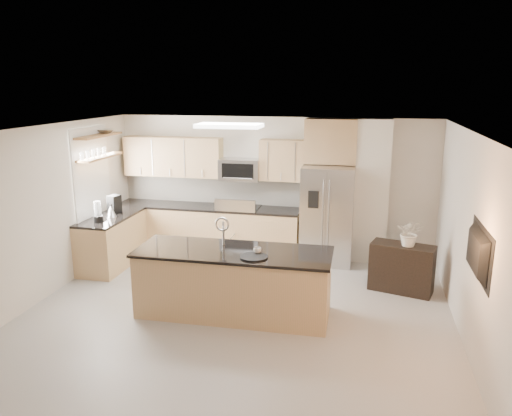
% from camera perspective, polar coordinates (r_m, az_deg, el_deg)
% --- Properties ---
extents(floor, '(6.50, 6.50, 0.00)m').
position_cam_1_polar(floor, '(6.91, -3.13, -13.48)').
color(floor, '#A4A09C').
rests_on(floor, ground).
extents(ceiling, '(6.00, 6.50, 0.02)m').
position_cam_1_polar(ceiling, '(6.16, -3.45, 8.52)').
color(ceiling, white).
rests_on(ceiling, wall_back).
extents(wall_back, '(6.00, 0.02, 2.60)m').
position_cam_1_polar(wall_back, '(9.49, 2.01, 2.53)').
color(wall_back, beige).
rests_on(wall_back, floor).
extents(wall_front, '(6.00, 0.02, 2.60)m').
position_cam_1_polar(wall_front, '(3.66, -17.83, -17.76)').
color(wall_front, beige).
rests_on(wall_front, floor).
extents(wall_left, '(0.02, 6.50, 2.60)m').
position_cam_1_polar(wall_left, '(7.76, -25.15, -1.42)').
color(wall_left, beige).
rests_on(wall_left, floor).
extents(wall_right, '(0.02, 6.50, 2.60)m').
position_cam_1_polar(wall_right, '(6.33, 23.95, -4.57)').
color(wall_right, beige).
rests_on(wall_right, floor).
extents(back_counter, '(3.55, 0.66, 1.44)m').
position_cam_1_polar(back_counter, '(9.68, -5.53, -2.35)').
color(back_counter, tan).
rests_on(back_counter, floor).
extents(left_counter, '(0.66, 1.50, 0.92)m').
position_cam_1_polar(left_counter, '(9.30, -16.15, -3.63)').
color(left_counter, tan).
rests_on(left_counter, floor).
extents(range, '(0.76, 0.64, 1.14)m').
position_cam_1_polar(range, '(9.50, -1.95, -2.60)').
color(range, black).
rests_on(range, floor).
extents(upper_cabinets, '(3.50, 0.33, 0.75)m').
position_cam_1_polar(upper_cabinets, '(9.56, -5.88, 5.74)').
color(upper_cabinets, tan).
rests_on(upper_cabinets, wall_back).
extents(microwave, '(0.76, 0.40, 0.40)m').
position_cam_1_polar(microwave, '(9.36, -1.82, 4.42)').
color(microwave, '#ADAEB0').
rests_on(microwave, upper_cabinets).
extents(refrigerator, '(0.92, 0.78, 1.78)m').
position_cam_1_polar(refrigerator, '(9.09, 8.14, -0.77)').
color(refrigerator, '#ADAEB0').
rests_on(refrigerator, floor).
extents(partition_column, '(0.60, 0.30, 2.60)m').
position_cam_1_polar(partition_column, '(9.20, 13.07, 1.80)').
color(partition_column, silver).
rests_on(partition_column, floor).
extents(window, '(0.04, 1.15, 1.65)m').
position_cam_1_polar(window, '(9.17, -18.32, 3.64)').
color(window, white).
rests_on(window, wall_left).
extents(shelf_lower, '(0.30, 1.20, 0.04)m').
position_cam_1_polar(shelf_lower, '(9.14, -17.46, 5.59)').
color(shelf_lower, '#8E5D39').
rests_on(shelf_lower, wall_left).
extents(shelf_upper, '(0.30, 1.20, 0.04)m').
position_cam_1_polar(shelf_upper, '(9.10, -17.63, 7.89)').
color(shelf_upper, '#8E5D39').
rests_on(shelf_upper, wall_left).
extents(ceiling_fixture, '(1.00, 0.50, 0.06)m').
position_cam_1_polar(ceiling_fixture, '(7.81, -3.07, 9.38)').
color(ceiling_fixture, white).
rests_on(ceiling_fixture, ceiling).
extents(island, '(2.74, 1.02, 1.37)m').
position_cam_1_polar(island, '(7.11, -2.56, -8.45)').
color(island, tan).
rests_on(island, floor).
extents(credenza, '(1.03, 0.65, 0.77)m').
position_cam_1_polar(credenza, '(8.19, 16.31, -6.60)').
color(credenza, black).
rests_on(credenza, floor).
extents(cup, '(0.14, 0.14, 0.09)m').
position_cam_1_polar(cup, '(6.80, 0.16, -4.87)').
color(cup, white).
rests_on(cup, island).
extents(platter, '(0.49, 0.49, 0.02)m').
position_cam_1_polar(platter, '(6.66, -0.24, -5.60)').
color(platter, black).
rests_on(platter, island).
extents(blender, '(0.16, 0.16, 0.36)m').
position_cam_1_polar(blender, '(8.81, -17.62, -0.54)').
color(blender, black).
rests_on(blender, left_counter).
extents(kettle, '(0.19, 0.19, 0.23)m').
position_cam_1_polar(kettle, '(9.08, -16.24, -0.34)').
color(kettle, '#ADAEB0').
rests_on(kettle, left_counter).
extents(coffee_maker, '(0.22, 0.25, 0.33)m').
position_cam_1_polar(coffee_maker, '(9.32, -15.90, 0.37)').
color(coffee_maker, black).
rests_on(coffee_maker, left_counter).
extents(bowl, '(0.36, 0.36, 0.09)m').
position_cam_1_polar(bowl, '(9.34, -16.81, 8.47)').
color(bowl, '#ADAEB0').
rests_on(bowl, shelf_upper).
extents(flower_vase, '(0.65, 0.58, 0.64)m').
position_cam_1_polar(flower_vase, '(7.94, 17.26, -1.98)').
color(flower_vase, silver).
rests_on(flower_vase, credenza).
extents(television, '(0.14, 1.08, 0.62)m').
position_cam_1_polar(television, '(6.11, 23.53, -4.68)').
color(television, black).
rests_on(television, wall_right).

